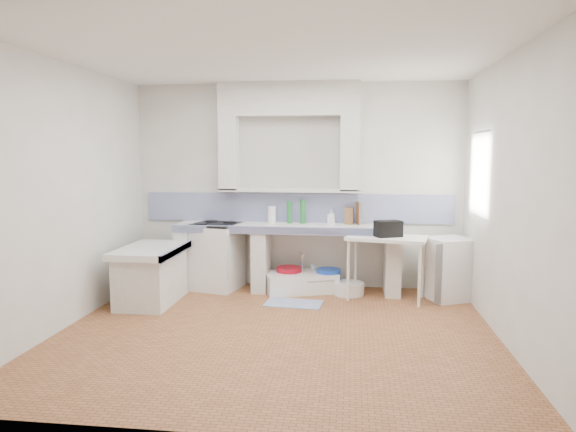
# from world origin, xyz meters

# --- Properties ---
(floor) EXTENTS (4.50, 4.50, 0.00)m
(floor) POSITION_xyz_m (0.00, 0.00, 0.00)
(floor) COLOR #9B5D37
(floor) RESTS_ON ground
(ceiling) EXTENTS (4.50, 4.50, 0.00)m
(ceiling) POSITION_xyz_m (0.00, 0.00, 2.80)
(ceiling) COLOR silver
(ceiling) RESTS_ON ground
(wall_back) EXTENTS (4.50, 0.00, 4.50)m
(wall_back) POSITION_xyz_m (0.00, 2.00, 1.40)
(wall_back) COLOR silver
(wall_back) RESTS_ON ground
(wall_front) EXTENTS (4.50, 0.00, 4.50)m
(wall_front) POSITION_xyz_m (0.00, -2.00, 1.40)
(wall_front) COLOR silver
(wall_front) RESTS_ON ground
(wall_left) EXTENTS (0.00, 4.50, 4.50)m
(wall_left) POSITION_xyz_m (-2.25, 0.00, 1.40)
(wall_left) COLOR silver
(wall_left) RESTS_ON ground
(wall_right) EXTENTS (0.00, 4.50, 4.50)m
(wall_right) POSITION_xyz_m (2.25, 0.00, 1.40)
(wall_right) COLOR silver
(wall_right) RESTS_ON ground
(alcove_mass) EXTENTS (1.90, 0.25, 0.45)m
(alcove_mass) POSITION_xyz_m (-0.10, 1.88, 2.58)
(alcove_mass) COLOR silver
(alcove_mass) RESTS_ON ground
(window_frame) EXTENTS (0.35, 0.86, 1.06)m
(window_frame) POSITION_xyz_m (2.42, 1.20, 1.60)
(window_frame) COLOR #362211
(window_frame) RESTS_ON ground
(lace_valance) EXTENTS (0.01, 0.84, 0.24)m
(lace_valance) POSITION_xyz_m (2.28, 1.20, 1.98)
(lace_valance) COLOR white
(lace_valance) RESTS_ON ground
(counter_slab) EXTENTS (3.00, 0.60, 0.08)m
(counter_slab) POSITION_xyz_m (-0.10, 1.70, 0.86)
(counter_slab) COLOR white
(counter_slab) RESTS_ON ground
(counter_lip) EXTENTS (3.00, 0.04, 0.10)m
(counter_lip) POSITION_xyz_m (-0.10, 1.42, 0.86)
(counter_lip) COLOR navy
(counter_lip) RESTS_ON ground
(counter_pier_left) EXTENTS (0.20, 0.55, 0.82)m
(counter_pier_left) POSITION_xyz_m (-1.50, 1.70, 0.41)
(counter_pier_left) COLOR silver
(counter_pier_left) RESTS_ON ground
(counter_pier_mid) EXTENTS (0.20, 0.55, 0.82)m
(counter_pier_mid) POSITION_xyz_m (-0.45, 1.70, 0.41)
(counter_pier_mid) COLOR silver
(counter_pier_mid) RESTS_ON ground
(counter_pier_right) EXTENTS (0.20, 0.55, 0.82)m
(counter_pier_right) POSITION_xyz_m (1.30, 1.70, 0.41)
(counter_pier_right) COLOR silver
(counter_pier_right) RESTS_ON ground
(peninsula_top) EXTENTS (0.70, 1.10, 0.08)m
(peninsula_top) POSITION_xyz_m (-1.70, 0.90, 0.66)
(peninsula_top) COLOR white
(peninsula_top) RESTS_ON ground
(peninsula_base) EXTENTS (0.60, 1.00, 0.62)m
(peninsula_base) POSITION_xyz_m (-1.70, 0.90, 0.31)
(peninsula_base) COLOR silver
(peninsula_base) RESTS_ON ground
(peninsula_lip) EXTENTS (0.04, 1.10, 0.10)m
(peninsula_lip) POSITION_xyz_m (-1.37, 0.90, 0.66)
(peninsula_lip) COLOR navy
(peninsula_lip) RESTS_ON ground
(backsplash) EXTENTS (4.27, 0.03, 0.40)m
(backsplash) POSITION_xyz_m (0.00, 1.99, 1.10)
(backsplash) COLOR navy
(backsplash) RESTS_ON ground
(stove) EXTENTS (0.73, 0.72, 0.87)m
(stove) POSITION_xyz_m (-1.08, 1.69, 0.44)
(stove) COLOR white
(stove) RESTS_ON ground
(sink) EXTENTS (1.06, 0.80, 0.23)m
(sink) POSITION_xyz_m (0.09, 1.66, 0.11)
(sink) COLOR white
(sink) RESTS_ON ground
(side_table) EXTENTS (1.07, 0.74, 0.04)m
(side_table) POSITION_xyz_m (1.20, 1.41, 0.41)
(side_table) COLOR white
(side_table) RESTS_ON ground
(fridge) EXTENTS (0.67, 0.67, 0.79)m
(fridge) POSITION_xyz_m (2.00, 1.53, 0.39)
(fridge) COLOR white
(fridge) RESTS_ON ground
(bucket_red) EXTENTS (0.39, 0.39, 0.32)m
(bucket_red) POSITION_xyz_m (-0.07, 1.70, 0.16)
(bucket_red) COLOR #AB0A1C
(bucket_red) RESTS_ON ground
(bucket_orange) EXTENTS (0.34, 0.34, 0.24)m
(bucket_orange) POSITION_xyz_m (0.19, 1.56, 0.12)
(bucket_orange) COLOR orange
(bucket_orange) RESTS_ON ground
(bucket_blue) EXTENTS (0.39, 0.39, 0.30)m
(bucket_blue) POSITION_xyz_m (0.46, 1.71, 0.15)
(bucket_blue) COLOR blue
(bucket_blue) RESTS_ON ground
(basin_white) EXTENTS (0.51, 0.51, 0.16)m
(basin_white) POSITION_xyz_m (0.74, 1.58, 0.08)
(basin_white) COLOR white
(basin_white) RESTS_ON ground
(water_bottle_a) EXTENTS (0.09, 0.09, 0.31)m
(water_bottle_a) POSITION_xyz_m (0.03, 1.85, 0.16)
(water_bottle_a) COLOR silver
(water_bottle_a) RESTS_ON ground
(water_bottle_b) EXTENTS (0.11, 0.11, 0.32)m
(water_bottle_b) POSITION_xyz_m (0.25, 1.85, 0.16)
(water_bottle_b) COLOR silver
(water_bottle_b) RESTS_ON ground
(black_bag) EXTENTS (0.37, 0.30, 0.20)m
(black_bag) POSITION_xyz_m (1.22, 1.38, 0.91)
(black_bag) COLOR black
(black_bag) RESTS_ON side_table
(green_bottle_a) EXTENTS (0.07, 0.07, 0.30)m
(green_bottle_a) POSITION_xyz_m (-0.09, 1.85, 1.05)
(green_bottle_a) COLOR #206C2E
(green_bottle_a) RESTS_ON counter_slab
(green_bottle_b) EXTENTS (0.07, 0.07, 0.33)m
(green_bottle_b) POSITION_xyz_m (0.10, 1.85, 1.06)
(green_bottle_b) COLOR #206C2E
(green_bottle_b) RESTS_ON counter_slab
(knife_block) EXTENTS (0.12, 0.10, 0.23)m
(knife_block) POSITION_xyz_m (0.73, 1.85, 1.01)
(knife_block) COLOR brown
(knife_block) RESTS_ON counter_slab
(cutting_board) EXTENTS (0.07, 0.22, 0.30)m
(cutting_board) POSITION_xyz_m (0.85, 1.85, 1.05)
(cutting_board) COLOR brown
(cutting_board) RESTS_ON counter_slab
(paper_towel) EXTENTS (0.12, 0.12, 0.23)m
(paper_towel) POSITION_xyz_m (-0.33, 1.85, 1.01)
(paper_towel) COLOR white
(paper_towel) RESTS_ON counter_slab
(soap_bottle) EXTENTS (0.10, 0.10, 0.21)m
(soap_bottle) POSITION_xyz_m (0.49, 1.82, 1.00)
(soap_bottle) COLOR white
(soap_bottle) RESTS_ON counter_slab
(rug) EXTENTS (0.73, 0.46, 0.01)m
(rug) POSITION_xyz_m (0.06, 1.05, 0.01)
(rug) COLOR #455B9B
(rug) RESTS_ON ground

